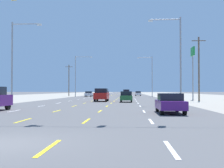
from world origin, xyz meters
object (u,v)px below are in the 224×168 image
suv_center_turn_midfar (102,95)px  streetlight_left_row_0 (15,57)px  streetlight_left_row_1 (77,73)px  streetlight_right_row_0 (177,54)px  hatchback_inner_right_mid (126,97)px  pole_sign_right_row_1 (193,59)px  sedan_far_right_farthest (138,93)px  sedan_far_right_nearest (170,103)px  sedan_far_left_far (89,94)px  hatchback_inner_right_distant_b (127,93)px  streetlight_right_row_1 (151,74)px  suv_inner_right_farther (126,93)px  hatchback_inner_left_distant_a (106,93)px

suv_center_turn_midfar → streetlight_left_row_0: streetlight_left_row_0 is taller
streetlight_left_row_1 → streetlight_right_row_0: bearing=-65.3°
hatchback_inner_right_mid → streetlight_right_row_0: (6.11, -7.40, 5.14)m
streetlight_right_row_0 → streetlight_left_row_1: bearing=114.7°
pole_sign_right_row_1 → streetlight_right_row_0: streetlight_right_row_0 is taller
sedan_far_right_farthest → streetlight_right_row_0: (2.84, -58.12, 5.16)m
sedan_far_right_nearest → sedan_far_right_farthest: 71.40m
sedan_far_right_farthest → pole_sign_right_row_1: (8.59, -39.55, 6.54)m
sedan_far_left_far → hatchback_inner_right_distant_b: 35.49m
streetlight_right_row_0 → pole_sign_right_row_1: bearing=72.8°
streetlight_right_row_0 → streetlight_right_row_1: streetlight_right_row_1 is taller
hatchback_inner_right_mid → sedan_far_left_far: hatchback_inner_right_mid is taller
sedan_far_left_far → streetlight_left_row_1: 6.69m
streetlight_left_row_0 → streetlight_right_row_1: streetlight_right_row_1 is taller
pole_sign_right_row_1 → sedan_far_left_far: bearing=130.4°
streetlight_left_row_0 → streetlight_right_row_0: 19.60m
sedan_far_right_nearest → sedan_far_left_far: bearing=103.5°
hatchback_inner_right_mid → streetlight_left_row_1: (-13.38, 35.03, 5.51)m
hatchback_inner_right_distant_b → streetlight_left_row_0: streetlight_left_row_0 is taller
sedan_far_right_farthest → hatchback_inner_right_distant_b: bearing=100.0°
suv_center_turn_midfar → suv_inner_right_farther: same height
sedan_far_right_nearest → sedan_far_left_far: (-13.97, 58.21, 0.00)m
sedan_far_right_nearest → hatchback_inner_right_mid: bearing=99.2°
suv_inner_right_farther → streetlight_left_row_0: bearing=-103.6°
streetlight_right_row_1 → suv_center_turn_midfar: bearing=-107.0°
suv_center_turn_midfar → streetlight_left_row_0: bearing=-133.9°
hatchback_inner_left_distant_a → sedan_far_left_far: bearing=-102.6°
sedan_far_right_nearest → pole_sign_right_row_1: (8.49, 31.84, 6.54)m
streetlight_left_row_0 → pole_sign_right_row_1: bearing=36.2°
hatchback_inner_right_distant_b → pole_sign_right_row_1: size_ratio=0.41×
suv_center_turn_midfar → streetlight_left_row_0: (-9.67, -10.05, 4.71)m
suv_center_turn_midfar → streetlight_right_row_0: streetlight_right_row_0 is taller
sedan_far_left_far → streetlight_left_row_0: size_ratio=0.45×
suv_center_turn_midfar → suv_inner_right_farther: (3.44, 44.29, 0.00)m
hatchback_inner_right_mid → streetlight_left_row_1: 37.90m
hatchback_inner_left_distant_a → streetlight_right_row_0: bearing=-77.9°
hatchback_inner_right_mid → sedan_far_right_farthest: size_ratio=0.87×
streetlight_left_row_0 → streetlight_left_row_1: (0.11, 42.43, 0.56)m
suv_inner_right_farther → hatchback_inner_left_distant_a: suv_inner_right_farther is taller
sedan_far_right_nearest → sedan_far_right_farthest: size_ratio=1.00×
hatchback_inner_left_distant_a → streetlight_left_row_0: streetlight_left_row_0 is taller
hatchback_inner_left_distant_a → streetlight_right_row_0: size_ratio=0.38×
sedan_far_right_nearest → streetlight_right_row_1: bearing=87.2°
sedan_far_left_far → streetlight_left_row_0: streetlight_left_row_0 is taller
hatchback_inner_right_mid → streetlight_left_row_0: bearing=-151.3°
streetlight_right_row_1 → streetlight_right_row_0: bearing=-90.0°
suv_inner_right_farther → streetlight_left_row_0: (-13.11, -54.34, 4.71)m
sedan_far_right_farthest → pole_sign_right_row_1: size_ratio=0.48×
suv_inner_right_farther → sedan_far_right_farthest: bearing=46.0°
hatchback_inner_right_mid → pole_sign_right_row_1: 17.54m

